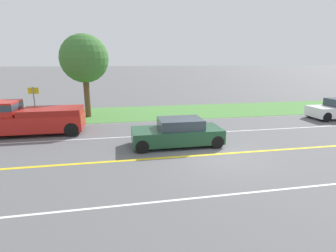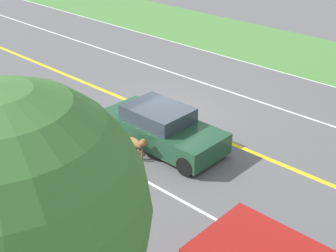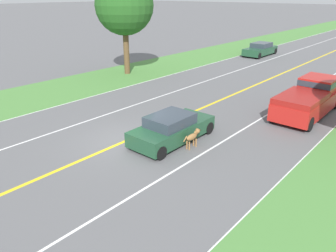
{
  "view_description": "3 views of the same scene",
  "coord_description": "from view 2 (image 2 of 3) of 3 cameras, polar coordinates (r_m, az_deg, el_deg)",
  "views": [
    {
      "loc": [
        -10.35,
        4.06,
        4.03
      ],
      "look_at": [
        1.37,
        1.79,
        1.05
      ],
      "focal_mm": 28.0,
      "sensor_mm": 36.0,
      "label": 1
    },
    {
      "loc": [
        11.36,
        10.67,
        7.74
      ],
      "look_at": [
        1.84,
        1.79,
        0.95
      ],
      "focal_mm": 50.0,
      "sensor_mm": 36.0,
      "label": 2
    },
    {
      "loc": [
        10.6,
        -9.45,
        6.49
      ],
      "look_at": [
        1.5,
        1.14,
        0.75
      ],
      "focal_mm": 35.0,
      "sensor_mm": 36.0,
      "label": 3
    }
  ],
  "objects": [
    {
      "name": "ground_plane",
      "position": [
        17.4,
        -0.18,
        1.14
      ],
      "size": [
        400.0,
        400.0,
        0.0
      ],
      "primitive_type": "plane",
      "color": "#5B5B5E"
    },
    {
      "name": "centre_divider_line",
      "position": [
        17.4,
        -0.18,
        1.16
      ],
      "size": [
        0.18,
        160.0,
        0.01
      ],
      "primitive_type": "cube",
      "color": "yellow",
      "rests_on": "ground"
    },
    {
      "name": "lane_edge_line_left",
      "position": [
        22.6,
        12.14,
        6.91
      ],
      "size": [
        0.14,
        160.0,
        0.01
      ],
      "primitive_type": "cube",
      "color": "white",
      "rests_on": "ground"
    },
    {
      "name": "lane_dash_same_dir",
      "position": [
        15.35,
        -9.17,
        -3.11
      ],
      "size": [
        0.1,
        160.0,
        0.01
      ],
      "primitive_type": "cube",
      "color": "white",
      "rests_on": "ground"
    },
    {
      "name": "lane_dash_oncoming",
      "position": [
        19.86,
        6.77,
        4.43
      ],
      "size": [
        0.1,
        160.0,
        0.01
      ],
      "primitive_type": "cube",
      "color": "white",
      "rests_on": "ground"
    },
    {
      "name": "grass_verge_left",
      "position": [
        25.1,
        15.82,
        8.58
      ],
      "size": [
        6.0,
        160.0,
        0.03
      ],
      "primitive_type": "cube",
      "color": "#4C843D",
      "rests_on": "ground"
    },
    {
      "name": "ego_car",
      "position": [
        15.29,
        -0.85,
        -0.2
      ],
      "size": [
        1.87,
        4.33,
        1.32
      ],
      "color": "#1E472D",
      "rests_on": "ground"
    },
    {
      "name": "dog",
      "position": [
        14.58,
        -3.8,
        -2.16
      ],
      "size": [
        0.27,
        1.14,
        0.84
      ],
      "rotation": [
        0.0,
        0.0,
        -0.07
      ],
      "color": "olive",
      "rests_on": "ground"
    },
    {
      "name": "roadside_tree_right_near",
      "position": [
        6.07,
        -18.12,
        -10.35
      ],
      "size": [
        3.35,
        3.35,
        5.86
      ],
      "color": "brown",
      "rests_on": "ground"
    }
  ]
}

